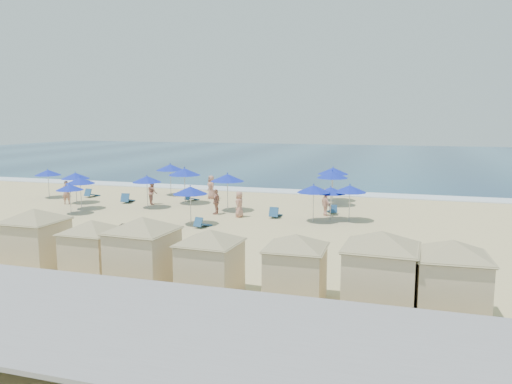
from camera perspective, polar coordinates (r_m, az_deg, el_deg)
ground at (r=28.66m, az=-7.03°, el=-4.15°), size 160.00×160.00×0.00m
ocean at (r=81.55m, az=9.00°, el=3.94°), size 160.00×80.00×0.06m
surf_line at (r=43.03m, az=1.43°, el=0.16°), size 160.00×2.50×0.08m
seawall at (r=17.54m, az=-25.75°, el=-10.86°), size 160.00×6.10×1.22m
trash_bin at (r=26.02m, az=-14.40°, el=-4.65°), size 1.07×1.07×0.88m
cabana_0 at (r=22.36m, az=-23.93°, el=-4.13°), size 4.50×4.50×2.83m
cabana_1 at (r=20.44m, az=-18.20°, el=-5.41°), size 4.07×4.07×2.55m
cabana_2 at (r=18.91m, az=-12.81°, el=-5.67°), size 4.61×4.61×2.90m
cabana_3 at (r=17.64m, az=-5.28°, el=-7.05°), size 4.17×4.17×2.62m
cabana_4 at (r=17.02m, az=4.56°, el=-7.67°), size 4.13×4.13×2.59m
cabana_5 at (r=16.42m, az=14.07°, el=-7.72°), size 4.72×4.72×2.97m
cabana_6 at (r=16.52m, az=21.44°, el=-8.29°), size 4.47×4.47×2.81m
umbrella_0 at (r=42.42m, az=-22.69°, el=2.07°), size 2.03×2.03×2.31m
umbrella_1 at (r=38.95m, az=-19.95°, el=1.75°), size 2.06×2.06×2.34m
umbrella_2 at (r=41.05m, az=-9.77°, el=2.80°), size 2.31×2.31×2.63m
umbrella_3 at (r=34.64m, az=-20.52°, el=0.51°), size 1.79×1.79×2.03m
umbrella_4 at (r=36.72m, az=-8.17°, el=2.31°), size 2.39×2.39×2.72m
umbrella_5 at (r=35.45m, az=-12.37°, el=1.44°), size 2.05×2.05×2.33m
umbrella_6 at (r=29.29m, az=-7.52°, el=0.19°), size 2.08×2.08×2.36m
umbrella_7 at (r=33.48m, az=-3.28°, el=1.65°), size 2.30×2.30×2.62m
umbrella_8 at (r=30.07m, az=6.61°, el=0.36°), size 2.05×2.05×2.33m
umbrella_9 at (r=37.98m, az=8.79°, el=2.40°), size 2.33×2.33×2.65m
umbrella_10 at (r=30.64m, az=10.68°, el=0.36°), size 2.02×2.02×2.29m
umbrella_11 at (r=30.72m, az=8.55°, el=0.18°), size 1.88×1.88×2.14m
umbrella_12 at (r=36.22m, az=-19.45°, el=1.24°), size 2.01×2.01×2.29m
umbrella_13 at (r=35.94m, az=8.71°, el=1.98°), size 2.27×2.27×2.58m
beach_chair_0 at (r=41.85m, az=-18.34°, el=-0.21°), size 0.72×1.35×0.71m
beach_chair_1 at (r=38.22m, az=-14.52°, el=-0.81°), size 0.80×1.45×0.76m
beach_chair_2 at (r=38.21m, az=-7.47°, el=-0.68°), size 0.91×1.25×0.63m
beach_chair_3 at (r=28.81m, az=-6.24°, el=-3.61°), size 0.78×1.26×0.65m
beach_chair_4 at (r=31.52m, az=2.21°, el=-2.48°), size 0.59×1.31×0.72m
beach_chair_5 at (r=33.26m, az=8.71°, el=-2.06°), size 0.86×1.23×0.62m
beachgoer_0 at (r=38.86m, az=-20.85°, el=-0.05°), size 0.75×0.66×1.72m
beachgoer_1 at (r=37.10m, az=-11.75°, el=-0.06°), size 1.04×1.05×1.71m
beachgoer_2 at (r=32.58m, az=-4.57°, el=-1.11°), size 0.41×0.97×1.66m
beachgoer_3 at (r=32.27m, az=8.06°, el=-1.18°), size 1.19×1.29×1.75m
beachgoer_4 at (r=38.94m, az=-5.14°, el=0.56°), size 1.04×1.04×1.82m
beachgoer_5 at (r=31.55m, az=-1.91°, el=-1.41°), size 0.58×0.84×1.65m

